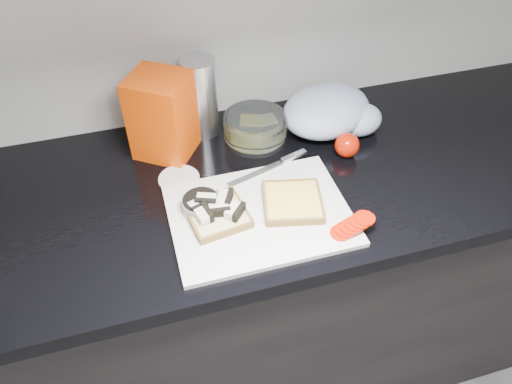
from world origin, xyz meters
TOP-DOWN VIEW (x-y plane):
  - base_cabinet at (0.00, 1.20)m, footprint 3.50×0.60m
  - countertop at (0.00, 1.20)m, footprint 3.50×0.64m
  - cutting_board at (-0.07, 1.07)m, footprint 0.40×0.30m
  - bread_left at (-0.17, 1.09)m, footprint 0.15×0.15m
  - bread_right at (0.01, 1.07)m, footprint 0.16×0.16m
  - tomato_slices at (0.11, 0.97)m, footprint 0.12×0.07m
  - knife at (0.02, 1.22)m, footprint 0.22×0.08m
  - seed_tub at (-0.19, 1.12)m, footprint 0.09×0.09m
  - tub_lid at (-0.22, 1.24)m, footprint 0.10×0.10m
  - glass_bowl at (-0.00, 1.35)m, footprint 0.17×0.17m
  - bread_bag at (-0.23, 1.37)m, footprint 0.18×0.18m
  - steel_canister at (-0.13, 1.42)m, footprint 0.09×0.09m
  - grocery_bag at (0.21, 1.34)m, footprint 0.31×0.28m
  - whole_tomatoes at (0.20, 1.22)m, footprint 0.06×0.06m

SIDE VIEW (x-z plane):
  - base_cabinet at x=0.00m, z-range 0.00..0.86m
  - countertop at x=0.00m, z-range 0.86..0.90m
  - tub_lid at x=-0.22m, z-range 0.90..0.91m
  - cutting_board at x=-0.07m, z-range 0.90..0.91m
  - knife at x=0.02m, z-range 0.91..0.92m
  - bread_right at x=0.01m, z-range 0.91..0.93m
  - tomato_slices at x=0.11m, z-range 0.91..0.94m
  - seed_tub at x=-0.19m, z-range 0.90..0.95m
  - bread_left at x=-0.17m, z-range 0.90..0.94m
  - whole_tomatoes at x=0.20m, z-range 0.90..0.96m
  - glass_bowl at x=0.00m, z-range 0.90..0.97m
  - grocery_bag at x=0.21m, z-range 0.90..1.01m
  - steel_canister at x=-0.13m, z-range 0.90..1.11m
  - bread_bag at x=-0.23m, z-range 0.90..1.11m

